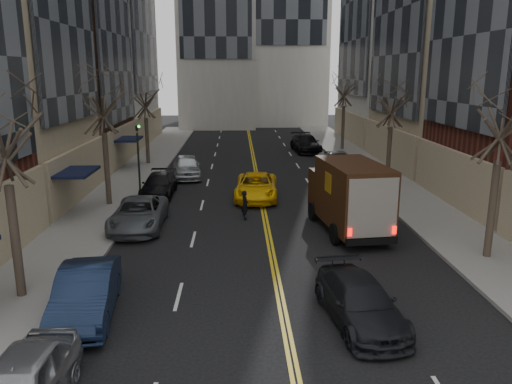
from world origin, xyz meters
The scene contains 20 objects.
sidewalk_left centered at (-9.00, 27.00, 0.07)m, with size 4.00×66.00×0.15m, color slate.
sidewalk_right centered at (9.00, 27.00, 0.07)m, with size 4.00×66.00×0.15m, color slate.
tree_lf_near centered at (-8.80, 8.00, 6.24)m, with size 3.20×3.20×8.41m.
tree_lf_mid centered at (-8.80, 20.00, 6.60)m, with size 3.20×3.20×8.91m.
tree_lf_far centered at (-8.80, 33.00, 6.02)m, with size 3.20×3.20×8.12m.
tree_rt_near centered at (8.80, 11.00, 6.45)m, with size 3.20×3.20×8.71m.
tree_rt_mid centered at (8.80, 25.00, 6.17)m, with size 3.20×3.20×8.32m.
tree_rt_far centered at (8.80, 40.00, 6.74)m, with size 3.20×3.20×9.11m.
traffic_signal centered at (-7.39, 22.00, 2.82)m, with size 0.29×0.26×4.70m.
ups_truck centered at (3.87, 14.91, 1.74)m, with size 3.14×6.53×3.45m.
observer_sedan centered at (2.29, 5.98, 0.68)m, with size 2.47×4.88×1.36m.
taxi centered at (-0.30, 21.43, 0.74)m, with size 2.47×5.36×1.49m, color yellow.
pedestrian centered at (-1.05, 17.06, 0.77)m, with size 0.56×0.37×1.54m, color black.
parked_lf_b centered at (-6.22, 6.69, 0.78)m, with size 1.66×4.76×1.57m, color #101C34.
parked_lf_c centered at (-6.30, 15.78, 0.73)m, with size 2.43×5.28×1.47m, color #53565B.
parked_lf_d centered at (-6.30, 22.36, 0.68)m, with size 1.91×4.70×1.36m, color black.
parked_lf_e centered at (-5.10, 27.70, 0.82)m, with size 1.93×4.81×1.64m, color #B4B9BD.
parked_rt_a centered at (5.10, 27.16, 0.63)m, with size 1.34×3.85×1.27m, color #515359.
parked_rt_b centered at (6.30, 29.62, 0.75)m, with size 2.50×5.41×1.50m, color #9C9FA3.
parked_rt_c centered at (5.10, 39.18, 0.81)m, with size 2.28×5.61×1.63m, color black.
Camera 1 is at (-1.42, -7.93, 7.57)m, focal length 35.00 mm.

